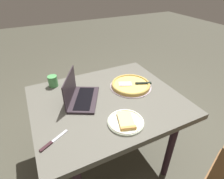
{
  "coord_description": "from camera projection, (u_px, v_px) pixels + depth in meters",
  "views": [
    {
      "loc": [
        -0.48,
        -1.07,
        1.6
      ],
      "look_at": [
        0.05,
        0.0,
        0.81
      ],
      "focal_mm": 28.79,
      "sensor_mm": 36.0,
      "label": 1
    }
  ],
  "objects": [
    {
      "name": "dining_table",
      "position": [
        107.0,
        106.0,
        1.5
      ],
      "size": [
        1.18,
        0.99,
        0.74
      ],
      "color": "#545249",
      "rests_on": "ground_plane"
    },
    {
      "name": "pizza_plate",
      "position": [
        126.0,
        121.0,
        1.22
      ],
      "size": [
        0.25,
        0.25,
        0.04
      ],
      "color": "silver",
      "rests_on": "dining_table"
    },
    {
      "name": "table_knife",
      "position": [
        51.0,
        142.0,
        1.08
      ],
      "size": [
        0.19,
        0.11,
        0.01
      ],
      "color": "#B2B4BF",
      "rests_on": "dining_table"
    },
    {
      "name": "pizza_tray",
      "position": [
        131.0,
        85.0,
        1.6
      ],
      "size": [
        0.37,
        0.37,
        0.04
      ],
      "color": "#A6959B",
      "rests_on": "dining_table"
    },
    {
      "name": "ground_plane",
      "position": [
        108.0,
        156.0,
        1.86
      ],
      "size": [
        12.0,
        12.0,
        0.0
      ],
      "primitive_type": "plane",
      "color": "#424034"
    },
    {
      "name": "laptop",
      "position": [
        79.0,
        95.0,
        1.42
      ],
      "size": [
        0.35,
        0.4,
        0.22
      ],
      "color": "#2A2127",
      "rests_on": "dining_table"
    },
    {
      "name": "drink_cup",
      "position": [
        53.0,
        81.0,
        1.6
      ],
      "size": [
        0.08,
        0.08,
        0.1
      ],
      "color": "#4A9451",
      "rests_on": "dining_table"
    }
  ]
}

